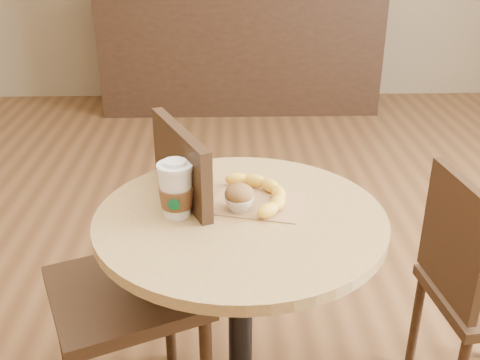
% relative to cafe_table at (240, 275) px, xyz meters
% --- Properties ---
extents(cafe_table, '(0.77, 0.77, 0.75)m').
position_rel_cafe_table_xyz_m(cafe_table, '(0.00, 0.00, 0.00)').
color(cafe_table, black).
rests_on(cafe_table, ground).
extents(chair_left, '(0.55, 0.55, 0.95)m').
position_rel_cafe_table_xyz_m(chair_left, '(-0.27, 0.08, -0.04)').
color(chair_left, '#301F11').
rests_on(chair_left, ground).
extents(chair_right, '(0.39, 0.39, 0.80)m').
position_rel_cafe_table_xyz_m(chair_right, '(0.72, 0.09, -0.12)').
color(chair_right, '#301F11').
rests_on(chair_right, ground).
extents(service_counter, '(2.30, 0.65, 1.04)m').
position_rel_cafe_table_xyz_m(service_counter, '(0.09, 3.30, -0.03)').
color(service_counter, black).
rests_on(service_counter, ground).
extents(kraft_bag, '(0.28, 0.24, 0.00)m').
position_rel_cafe_table_xyz_m(kraft_bag, '(0.05, 0.06, 0.19)').
color(kraft_bag, '#9F764D').
rests_on(kraft_bag, cafe_table).
extents(coffee_cup, '(0.09, 0.09, 0.16)m').
position_rel_cafe_table_xyz_m(coffee_cup, '(-0.17, -0.00, 0.26)').
color(coffee_cup, white).
rests_on(coffee_cup, cafe_table).
extents(muffin, '(0.08, 0.08, 0.07)m').
position_rel_cafe_table_xyz_m(muffin, '(-0.00, 0.02, 0.23)').
color(muffin, silver).
rests_on(muffin, kraft_bag).
extents(banana, '(0.25, 0.30, 0.04)m').
position_rel_cafe_table_xyz_m(banana, '(0.05, 0.07, 0.21)').
color(banana, yellow).
rests_on(banana, kraft_bag).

